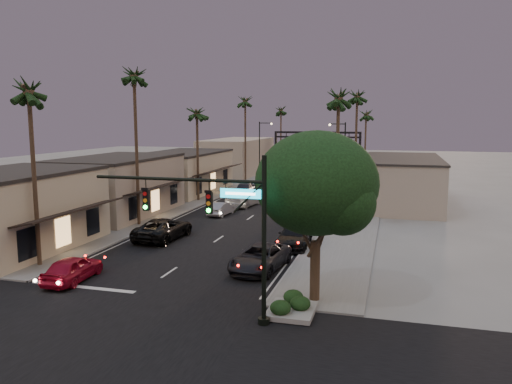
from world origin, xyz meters
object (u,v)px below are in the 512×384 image
Objects in this scene: palm_ld at (245,99)px; oncoming_silver at (221,209)px; corner_tree at (318,188)px; oncoming_red at (73,268)px; palm_lb at (134,72)px; streetlight_right at (342,152)px; streetlight_left at (261,145)px; palm_ra at (339,93)px; palm_far at (281,108)px; palm_lc at (197,109)px; palm_la at (28,85)px; traffic_signal at (224,214)px; arch at (317,141)px; palm_rb at (357,93)px; curbside_near at (260,258)px; curbside_black at (294,236)px; oncoming_pickup at (164,229)px; palm_rc at (366,112)px.

palm_ld is 3.53× the size of oncoming_silver.
corner_tree reaches higher than oncoming_red.
oncoming_silver is (5.50, 6.44, -12.72)m from palm_lb.
streetlight_left is at bearing 136.79° from streetlight_right.
corner_tree is at bearing 126.68° from oncoming_silver.
palm_ra is 16.52m from oncoming_silver.
streetlight_right is 0.68× the size of palm_far.
palm_ra reaches higher than streetlight_left.
streetlight_right is at bearing -32.79° from palm_ld.
streetlight_right reaches higher than corner_tree.
palm_lc is at bearing -149.89° from streetlight_right.
palm_ld is (-0.00, 46.00, 0.97)m from palm_la.
corner_tree is 0.67× the size of palm_ra.
traffic_signal is at bearing 115.53° from oncoming_silver.
palm_rb reaches higher than arch.
oncoming_silver is at bearing -97.61° from oncoming_red.
palm_ld is at bearing 110.81° from corner_tree.
corner_tree is 34.09m from palm_lc.
corner_tree is at bearing -41.07° from curbside_near.
streetlight_right is 33.26m from curbside_near.
streetlight_right is 18.66m from palm_lc.
corner_tree is 37.64m from streetlight_right.
palm_lb reaches higher than palm_rb.
palm_ra is at bearing 81.72° from traffic_signal.
curbside_black is (-2.40, -5.64, -10.64)m from palm_ra.
traffic_signal is at bearing -91.72° from streetlight_right.
palm_far reaches higher than palm_lc.
palm_la is 0.93× the size of palm_rb.
oncoming_pickup is (-13.66, 10.41, -5.14)m from corner_tree.
oncoming_silver is (1.59, 21.44, -0.10)m from oncoming_red.
curbside_black reaches higher than oncoming_red.
streetlight_left is 1.49× the size of oncoming_pickup.
palm_rb is (8.60, -26.00, 6.88)m from arch.
palm_far reaches higher than curbside_black.
palm_la is 3.28× the size of oncoming_silver.
palm_lb is at bearing -173.37° from palm_ra.
traffic_signal is at bearing -65.94° from palm_lc.
palm_ld is (-8.60, -15.00, 6.88)m from arch.
palm_rb is at bearing -32.60° from palm_ld.
curbside_near is at bearing -84.82° from arch.
traffic_signal is 1.91× the size of oncoming_red.
oncoming_red is at bearing -85.35° from palm_ld.
arch is at bearing 101.84° from curbside_near.
palm_la reaches higher than arch.
palm_la is 2.96× the size of oncoming_red.
oncoming_red is 0.79× the size of curbside_near.
traffic_signal is at bearing -51.56° from palm_lb.
palm_rc reaches higher than arch.
palm_ld reaches higher than curbside_black.
streetlight_right is at bearing 93.89° from corner_tree.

